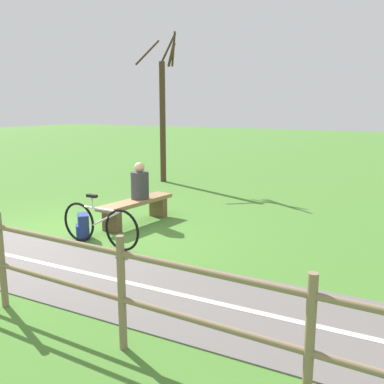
{
  "coord_description": "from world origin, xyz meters",
  "views": [
    {
      "loc": [
        5.48,
        5.76,
        2.36
      ],
      "look_at": [
        -0.56,
        2.26,
        0.96
      ],
      "focal_mm": 39.85,
      "sensor_mm": 36.0,
      "label": 1
    }
  ],
  "objects": [
    {
      "name": "bench",
      "position": [
        -1.3,
        0.51,
        0.35
      ],
      "size": [
        1.91,
        0.56,
        0.5
      ],
      "rotation": [
        0.0,
        0.0,
        -0.07
      ],
      "color": "#937047",
      "rests_on": "ground_plane"
    },
    {
      "name": "path_centre_line",
      "position": [
        1.15,
        4.0,
        0.02
      ],
      "size": [
        1.4,
        31.98,
        0.0
      ],
      "primitive_type": "cube",
      "rotation": [
        0.0,
        0.0,
        0.04
      ],
      "color": "silver",
      "rests_on": "paved_path"
    },
    {
      "name": "person_seated",
      "position": [
        -1.43,
        0.52,
        0.82
      ],
      "size": [
        0.4,
        0.4,
        0.76
      ],
      "rotation": [
        0.0,
        0.0,
        -0.07
      ],
      "color": "#38383D",
      "rests_on": "bench"
    },
    {
      "name": "backpack",
      "position": [
        0.01,
        0.3,
        0.22
      ],
      "size": [
        0.37,
        0.38,
        0.45
      ],
      "rotation": [
        0.0,
        0.0,
        3.97
      ],
      "color": "navy",
      "rests_on": "ground_plane"
    },
    {
      "name": "bicycle",
      "position": [
        0.18,
        0.86,
        0.38
      ],
      "size": [
        0.08,
        1.7,
        0.89
      ],
      "rotation": [
        0.0,
        0.0,
        1.56
      ],
      "color": "black",
      "rests_on": "ground_plane"
    },
    {
      "name": "paved_path",
      "position": [
        1.15,
        4.0,
        0.01
      ],
      "size": [
        3.41,
        36.05,
        0.02
      ],
      "primitive_type": "cube",
      "rotation": [
        0.0,
        0.0,
        0.04
      ],
      "color": "#66605E",
      "rests_on": "ground_plane"
    },
    {
      "name": "ground_plane",
      "position": [
        0.0,
        0.0,
        0.0
      ],
      "size": [
        80.0,
        80.0,
        0.0
      ],
      "primitive_type": "plane",
      "color": "#477A2D"
    },
    {
      "name": "fence_roadside",
      "position": [
        2.49,
        3.24,
        0.69
      ],
      "size": [
        0.14,
        11.0,
        1.17
      ],
      "rotation": [
        0.0,
        0.0,
        1.56
      ],
      "color": "#847051",
      "rests_on": "ground_plane"
    },
    {
      "name": "tree_far_left",
      "position": [
        -5.84,
        -1.85,
        2.2
      ],
      "size": [
        1.16,
        1.18,
        4.59
      ],
      "color": "#473323",
      "rests_on": "ground_plane"
    }
  ]
}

